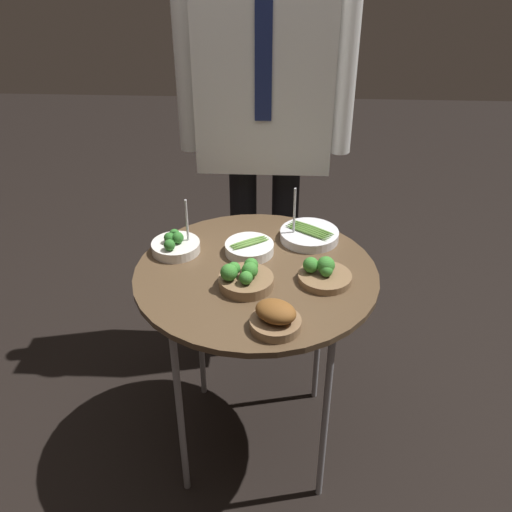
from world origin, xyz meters
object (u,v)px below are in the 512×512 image
object	(u,v)px
bowl_broccoli_near_rim	(244,278)
bowl_broccoli_center	(175,245)
waiter_figure	(265,100)
serving_cart	(256,285)
bowl_broccoli_far_rim	(324,273)
bowl_roast_mid_right	(276,318)
bowl_asparagus_back_left	(249,248)
bowl_asparagus_front_right	(309,235)

from	to	relation	value
bowl_broccoli_near_rim	bowl_broccoli_center	xyz separation A→B (m)	(-0.22, 0.17, -0.01)
waiter_figure	bowl_broccoli_center	bearing A→B (deg)	-118.75
serving_cart	bowl_broccoli_center	distance (m)	0.27
bowl_broccoli_far_rim	bowl_roast_mid_right	xyz separation A→B (m)	(-0.13, -0.21, 0.01)
bowl_asparagus_back_left	bowl_broccoli_center	size ratio (longest dim) A/B	0.89
bowl_broccoli_center	bowl_asparagus_front_right	bearing A→B (deg)	13.20
serving_cart	bowl_broccoli_far_rim	world-z (taller)	bowl_broccoli_far_rim
serving_cart	waiter_figure	bearing A→B (deg)	89.78
bowl_broccoli_near_rim	bowl_roast_mid_right	world-z (taller)	bowl_broccoli_near_rim
serving_cart	waiter_figure	xyz separation A→B (m)	(0.00, 0.54, 0.37)
bowl_asparagus_front_right	bowl_broccoli_center	xyz separation A→B (m)	(-0.40, -0.09, 0.01)
bowl_asparagus_back_left	bowl_broccoli_near_rim	distance (m)	0.17
bowl_broccoli_center	bowl_asparagus_back_left	bearing A→B (deg)	1.13
bowl_asparagus_back_left	serving_cart	bearing A→B (deg)	-75.92
bowl_broccoli_near_rim	bowl_broccoli_far_rim	bearing A→B (deg)	10.56
serving_cart	bowl_asparagus_back_left	xyz separation A→B (m)	(-0.02, 0.10, 0.06)
serving_cart	bowl_asparagus_back_left	distance (m)	0.12
serving_cart	bowl_asparagus_front_right	xyz separation A→B (m)	(0.15, 0.19, 0.06)
bowl_broccoli_center	bowl_roast_mid_right	bearing A→B (deg)	-48.39
serving_cart	bowl_asparagus_back_left	bearing A→B (deg)	104.08
bowl_asparagus_front_right	bowl_broccoli_near_rim	xyz separation A→B (m)	(-0.18, -0.26, 0.01)
bowl_roast_mid_right	waiter_figure	world-z (taller)	waiter_figure
serving_cart	bowl_broccoli_near_rim	xyz separation A→B (m)	(-0.03, -0.08, 0.07)
bowl_asparagus_front_right	bowl_broccoli_near_rim	size ratio (longest dim) A/B	1.21
bowl_broccoli_far_rim	bowl_broccoli_center	size ratio (longest dim) A/B	0.91
bowl_roast_mid_right	waiter_figure	bearing A→B (deg)	94.22
bowl_roast_mid_right	bowl_broccoli_center	bearing A→B (deg)	131.61
bowl_asparagus_front_right	bowl_roast_mid_right	bearing A→B (deg)	-102.11
bowl_broccoli_near_rim	bowl_roast_mid_right	size ratio (longest dim) A/B	1.16
bowl_asparagus_front_right	bowl_broccoli_far_rim	distance (m)	0.23
bowl_asparagus_back_left	bowl_broccoli_near_rim	world-z (taller)	bowl_broccoli_near_rim
bowl_broccoli_far_rim	waiter_figure	size ratio (longest dim) A/B	0.09
bowl_broccoli_near_rim	bowl_roast_mid_right	xyz separation A→B (m)	(0.09, -0.17, 0.00)
bowl_broccoli_far_rim	bowl_broccoli_center	xyz separation A→B (m)	(-0.43, 0.13, -0.00)
bowl_broccoli_near_rim	waiter_figure	distance (m)	0.68
bowl_asparagus_back_left	bowl_broccoli_near_rim	xyz separation A→B (m)	(-0.00, -0.17, 0.01)
serving_cart	bowl_broccoli_far_rim	xyz separation A→B (m)	(0.19, -0.04, 0.07)
bowl_asparagus_front_right	bowl_broccoli_center	bearing A→B (deg)	-166.80
bowl_asparagus_front_right	bowl_asparagus_back_left	distance (m)	0.20
bowl_asparagus_front_right	bowl_roast_mid_right	distance (m)	0.44
bowl_broccoli_far_rim	bowl_broccoli_center	distance (m)	0.45
bowl_asparagus_front_right	waiter_figure	size ratio (longest dim) A/B	0.11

